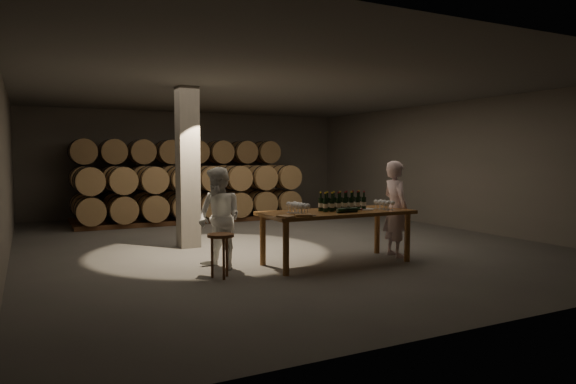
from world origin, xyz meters
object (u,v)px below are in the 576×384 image
tasting_table (336,217)px  person_man (396,209)px  stool (221,242)px  person_woman (219,218)px  bottle_cluster (343,204)px  plate (365,209)px  notebook_near (303,215)px

tasting_table → person_man: person_man is taller
stool → person_woman: person_woman is taller
bottle_cluster → tasting_table: bearing=-171.5°
bottle_cluster → stool: bottle_cluster is taller
tasting_table → plate: 0.57m
person_man → person_woman: 3.25m
notebook_near → person_woman: (-1.05, 0.90, -0.09)m
tasting_table → stool: (-2.12, -0.12, -0.25)m
tasting_table → person_man: (1.30, 0.04, 0.08)m
stool → person_woman: bearing=72.2°
bottle_cluster → plate: 0.44m
tasting_table → person_woman: person_woman is taller
notebook_near → stool: 1.33m
tasting_table → person_woman: size_ratio=1.57×
plate → stool: 2.70m
bottle_cluster → person_man: bearing=1.1°
notebook_near → plate: bearing=30.2°
bottle_cluster → person_man: (1.16, 0.02, -0.15)m
plate → notebook_near: size_ratio=1.20×
tasting_table → notebook_near: 0.97m
person_man → plate: bearing=103.3°
notebook_near → person_woman: 1.38m
person_man → notebook_near: bearing=108.5°
plate → notebook_near: bearing=-165.6°
tasting_table → notebook_near: notebook_near is taller
plate → person_woman: (-2.48, 0.53, -0.08)m
bottle_cluster → person_woman: size_ratio=0.52×
plate → person_woman: size_ratio=0.18×
stool → plate: bearing=1.6°
tasting_table → plate: bearing=-4.4°
bottle_cluster → plate: bearing=-8.5°
bottle_cluster → notebook_near: bearing=-156.9°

